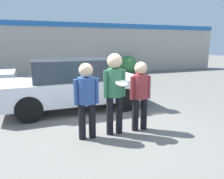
{
  "coord_description": "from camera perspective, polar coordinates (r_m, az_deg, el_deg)",
  "views": [
    {
      "loc": [
        -1.75,
        -4.4,
        1.98
      ],
      "look_at": [
        -0.06,
        0.01,
        0.98
      ],
      "focal_mm": 35.0,
      "sensor_mm": 36.0,
      "label": 1
    }
  ],
  "objects": [
    {
      "name": "person_left",
      "position": [
        4.5,
        -6.68,
        -1.45
      ],
      "size": [
        0.52,
        0.35,
        1.6
      ],
      "color": "black",
      "rests_on": "ground"
    },
    {
      "name": "ground_plane",
      "position": [
        5.14,
        0.68,
        -10.7
      ],
      "size": [
        56.0,
        56.0,
        0.0
      ],
      "primitive_type": "plane",
      "color": "#66635E"
    },
    {
      "name": "person_right",
      "position": [
        4.96,
        7.39,
        -0.37
      ],
      "size": [
        0.5,
        0.33,
        1.58
      ],
      "color": "black",
      "rests_on": "ground"
    },
    {
      "name": "parked_car_near",
      "position": [
        6.74,
        -10.02,
        1.42
      ],
      "size": [
        4.3,
        1.83,
        1.52
      ],
      "color": "silver",
      "rests_on": "ground"
    },
    {
      "name": "shrub",
      "position": [
        14.68,
        4.14,
        6.51
      ],
      "size": [
        1.18,
        1.18,
        1.18
      ],
      "color": "#387A3D",
      "rests_on": "ground"
    },
    {
      "name": "storefront_building",
      "position": [
        14.13,
        -14.03,
        10.34
      ],
      "size": [
        24.0,
        0.22,
        3.26
      ],
      "color": "#B2A89E",
      "rests_on": "ground"
    },
    {
      "name": "person_middle_with_frisbee",
      "position": [
        4.67,
        0.7,
        0.7
      ],
      "size": [
        0.5,
        0.53,
        1.78
      ],
      "color": "black",
      "rests_on": "ground"
    }
  ]
}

